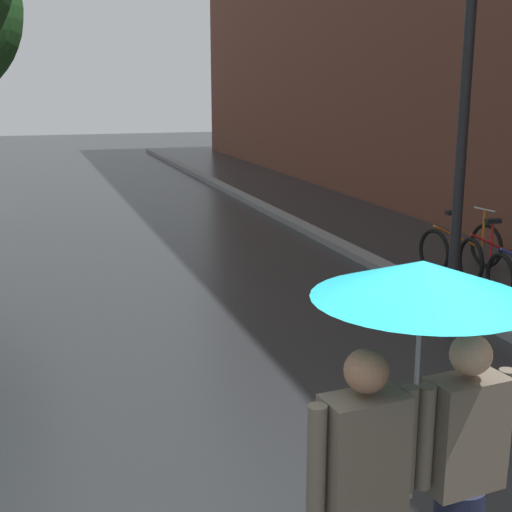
# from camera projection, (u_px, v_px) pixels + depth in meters

# --- Properties ---
(kerb_strip) EXTENTS (0.30, 36.00, 0.12)m
(kerb_strip) POSITION_uv_depth(u_px,v_px,m) (305.00, 228.00, 14.01)
(kerb_strip) COLOR slate
(kerb_strip) RESTS_ON ground
(parked_bicycle_3) EXTENTS (1.15, 0.81, 0.96)m
(parked_bicycle_3) POSITION_uv_depth(u_px,v_px,m) (503.00, 258.00, 10.23)
(parked_bicycle_3) COLOR black
(parked_bicycle_3) RESTS_ON ground
(parked_bicycle_4) EXTENTS (1.15, 0.82, 0.96)m
(parked_bicycle_4) POSITION_uv_depth(u_px,v_px,m) (461.00, 247.00, 10.93)
(parked_bicycle_4) COLOR black
(parked_bicycle_4) RESTS_ON ground
(couple_under_umbrella) EXTENTS (1.19, 1.04, 2.03)m
(couple_under_umbrella) POSITION_uv_depth(u_px,v_px,m) (417.00, 403.00, 3.41)
(couple_under_umbrella) COLOR #1E233D
(couple_under_umbrella) RESTS_ON ground
(street_lamp_post) EXTENTS (0.24, 0.24, 4.21)m
(street_lamp_post) POSITION_uv_depth(u_px,v_px,m) (464.00, 118.00, 7.69)
(street_lamp_post) COLOR black
(street_lamp_post) RESTS_ON ground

